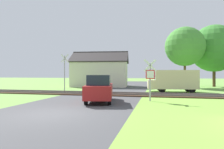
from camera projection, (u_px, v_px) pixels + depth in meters
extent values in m
plane|color=#6B9942|center=(54.00, 114.00, 9.19)|extent=(160.00, 160.00, 0.00)
cube|color=#424244|center=(72.00, 107.00, 11.14)|extent=(6.92, 80.00, 0.01)
cube|color=#75A83B|center=(221.00, 137.00, 5.82)|extent=(6.00, 20.00, 0.01)
cube|color=#422D1E|center=(104.00, 94.00, 17.89)|extent=(60.00, 2.60, 0.10)
cube|color=slate|center=(106.00, 92.00, 18.59)|extent=(60.00, 0.08, 0.12)
cube|color=slate|center=(102.00, 94.00, 17.19)|extent=(60.00, 0.08, 0.12)
cylinder|color=#9E9EA5|center=(150.00, 82.00, 13.58)|extent=(0.10, 0.10, 2.58)
cube|color=red|center=(150.00, 74.00, 13.52)|extent=(0.60, 0.14, 0.60)
cube|color=white|center=(150.00, 74.00, 13.49)|extent=(0.49, 0.10, 0.49)
cube|color=white|center=(150.00, 65.00, 13.51)|extent=(0.87, 0.18, 0.88)
cube|color=white|center=(150.00, 65.00, 13.51)|extent=(0.87, 0.18, 0.88)
cylinder|color=#9E9EA5|center=(65.00, 74.00, 20.38)|extent=(0.09, 0.09, 3.72)
cube|color=white|center=(65.00, 58.00, 20.43)|extent=(0.88, 0.07, 0.88)
cube|color=white|center=(65.00, 58.00, 20.43)|extent=(0.88, 0.07, 0.88)
cube|color=beige|center=(100.00, 74.00, 29.83)|extent=(8.41, 6.19, 3.62)
cube|color=#332D2D|center=(99.00, 56.00, 28.49)|extent=(8.55, 3.91, 1.75)
cube|color=#332D2D|center=(102.00, 58.00, 31.16)|extent=(8.55, 3.91, 1.75)
cube|color=brown|center=(115.00, 57.00, 29.58)|extent=(0.55, 0.55, 1.10)
cylinder|color=#513823|center=(214.00, 76.00, 28.93)|extent=(0.41, 0.41, 3.01)
sphere|color=#3D8433|center=(214.00, 48.00, 28.92)|extent=(6.80, 6.80, 6.80)
cylinder|color=#513823|center=(185.00, 74.00, 27.20)|extent=(0.31, 0.31, 3.60)
sphere|color=#478E38|center=(185.00, 47.00, 27.19)|extent=(5.34, 5.34, 5.34)
cube|color=beige|center=(175.00, 79.00, 20.41)|extent=(4.38, 2.34, 1.90)
cube|color=beige|center=(151.00, 84.00, 20.69)|extent=(0.89, 1.87, 0.90)
cube|color=#19232D|center=(155.00, 76.00, 20.65)|extent=(0.21, 1.61, 0.85)
cube|color=navy|center=(174.00, 82.00, 21.36)|extent=(3.76, 0.41, 0.16)
cylinder|color=black|center=(160.00, 88.00, 21.35)|extent=(0.70, 0.25, 0.68)
cylinder|color=black|center=(162.00, 89.00, 19.80)|extent=(0.70, 0.25, 0.68)
cylinder|color=black|center=(188.00, 88.00, 21.03)|extent=(0.70, 0.25, 0.68)
cylinder|color=black|center=(192.00, 89.00, 19.48)|extent=(0.70, 0.25, 0.68)
cube|color=maroon|center=(100.00, 91.00, 13.22)|extent=(2.41, 4.25, 0.84)
cube|color=#19232D|center=(99.00, 80.00, 13.02)|extent=(1.81, 2.44, 0.64)
cylinder|color=black|center=(111.00, 95.00, 14.57)|extent=(0.30, 0.62, 0.60)
cylinder|color=black|center=(92.00, 95.00, 14.60)|extent=(0.30, 0.62, 0.60)
cylinder|color=black|center=(109.00, 100.00, 11.85)|extent=(0.30, 0.62, 0.60)
cylinder|color=black|center=(86.00, 100.00, 11.88)|extent=(0.30, 0.62, 0.60)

